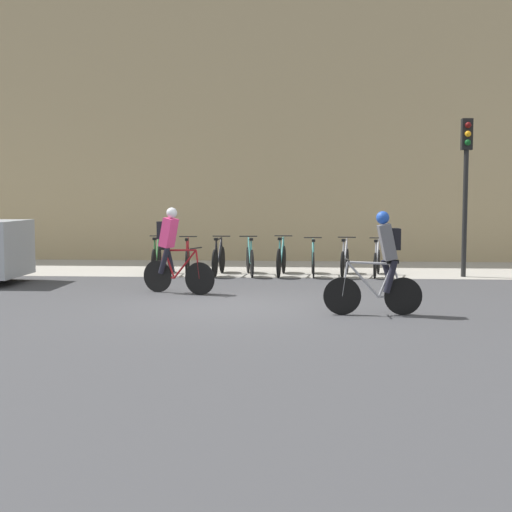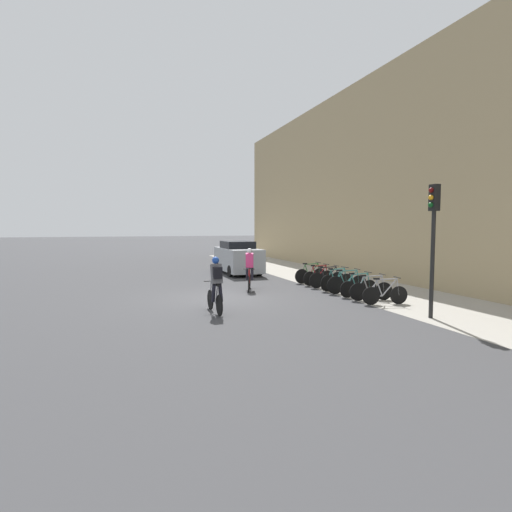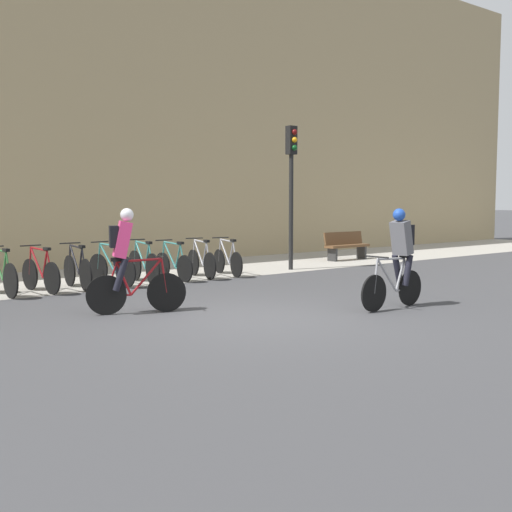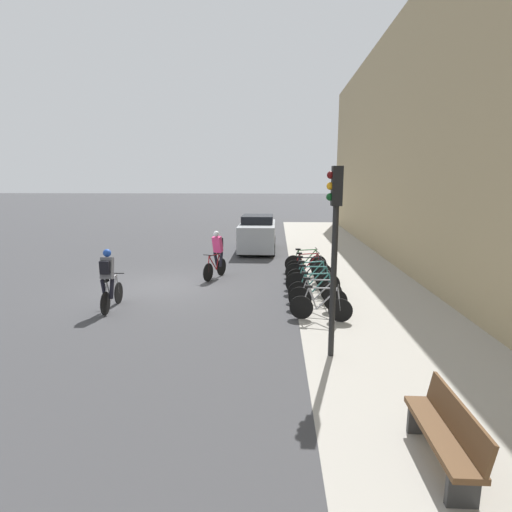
{
  "view_description": "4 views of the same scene",
  "coord_description": "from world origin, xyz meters",
  "views": [
    {
      "loc": [
        1.28,
        -12.82,
        2.03
      ],
      "look_at": [
        0.32,
        1.8,
        0.77
      ],
      "focal_mm": 50.0,
      "sensor_mm": 36.0,
      "label": 1
    },
    {
      "loc": [
        14.48,
        -3.59,
        2.67
      ],
      "look_at": [
        -0.15,
        1.52,
        1.53
      ],
      "focal_mm": 28.0,
      "sensor_mm": 36.0,
      "label": 2
    },
    {
      "loc": [
        -6.38,
        -7.98,
        1.92
      ],
      "look_at": [
        2.14,
        2.67,
        0.71
      ],
      "focal_mm": 45.0,
      "sensor_mm": 36.0,
      "label": 3
    },
    {
      "loc": [
        13.19,
        3.9,
        3.61
      ],
      "look_at": [
        -0.73,
        3.18,
        0.97
      ],
      "focal_mm": 28.0,
      "sensor_mm": 36.0,
      "label": 4
    }
  ],
  "objects": [
    {
      "name": "ground",
      "position": [
        0.0,
        0.0,
        0.0
      ],
      "size": [
        200.0,
        200.0,
        0.0
      ],
      "primitive_type": "plane",
      "color": "#3D3D3F"
    },
    {
      "name": "kerb_strip",
      "position": [
        0.0,
        6.75,
        0.0
      ],
      "size": [
        44.0,
        4.5,
        0.01
      ],
      "primitive_type": "cube",
      "color": "#A39E93",
      "rests_on": "ground"
    },
    {
      "name": "building_facade",
      "position": [
        0.0,
        9.3,
        5.3
      ],
      "size": [
        44.0,
        0.6,
        10.6
      ],
      "primitive_type": "cube",
      "color": "tan",
      "rests_on": "ground"
    },
    {
      "name": "cyclist_pink",
      "position": [
        -1.42,
        1.68,
        0.95
      ],
      "size": [
        1.58,
        0.69,
        1.77
      ],
      "color": "black",
      "rests_on": "ground"
    },
    {
      "name": "cyclist_grey",
      "position": [
        2.65,
        -0.75,
        0.95
      ],
      "size": [
        1.67,
        0.46,
        1.76
      ],
      "color": "black",
      "rests_on": "ground"
    },
    {
      "name": "parked_bike_0",
      "position": [
        -2.44,
        5.07,
        0.41
      ],
      "size": [
        0.46,
        1.67,
        0.98
      ],
      "color": "black",
      "rests_on": "ground"
    },
    {
      "name": "parked_bike_1",
      "position": [
        -1.64,
        5.07,
        0.4
      ],
      "size": [
        0.46,
        1.63,
        0.97
      ],
      "color": "black",
      "rests_on": "ground"
    },
    {
      "name": "parked_bike_2",
      "position": [
        -0.85,
        5.07,
        0.41
      ],
      "size": [
        0.46,
        1.69,
        0.98
      ],
      "color": "black",
      "rests_on": "ground"
    },
    {
      "name": "parked_bike_3",
      "position": [
        -0.05,
        5.07,
        0.41
      ],
      "size": [
        0.46,
        1.68,
        0.98
      ],
      "color": "black",
      "rests_on": "ground"
    },
    {
      "name": "parked_bike_4",
      "position": [
        0.75,
        5.07,
        0.42
      ],
      "size": [
        0.46,
        1.73,
        0.99
      ],
      "color": "black",
      "rests_on": "ground"
    },
    {
      "name": "parked_bike_5",
      "position": [
        1.55,
        5.07,
        0.39
      ],
      "size": [
        0.46,
        1.62,
        0.95
      ],
      "color": "black",
      "rests_on": "ground"
    },
    {
      "name": "parked_bike_6",
      "position": [
        2.34,
        5.07,
        0.4
      ],
      "size": [
        0.46,
        1.63,
        0.96
      ],
      "color": "black",
      "rests_on": "ground"
    },
    {
      "name": "parked_bike_7",
      "position": [
        3.14,
        5.07,
        0.39
      ],
      "size": [
        0.47,
        1.62,
        0.95
      ],
      "color": "black",
      "rests_on": "ground"
    },
    {
      "name": "traffic_light_pole",
      "position": [
        5.27,
        5.05,
        2.68
      ],
      "size": [
        0.26,
        0.3,
        3.89
      ],
      "color": "black",
      "rests_on": "ground"
    },
    {
      "name": "bench",
      "position": [
        8.52,
        6.06,
        0.47
      ],
      "size": [
        1.67,
        0.44,
        0.89
      ],
      "color": "brown",
      "rests_on": "ground"
    },
    {
      "name": "parked_car",
      "position": [
        -7.28,
        2.92,
        0.9
      ],
      "size": [
        4.3,
        1.84,
        1.85
      ],
      "color": "#9EA3A8",
      "rests_on": "ground"
    }
  ]
}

